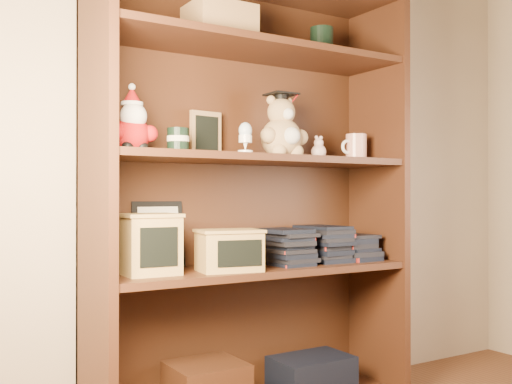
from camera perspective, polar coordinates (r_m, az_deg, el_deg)
bookcase at (r=2.21m, az=-0.74°, el=-1.08°), size 1.20×0.35×1.60m
shelf_lower at (r=2.18m, az=0.00°, el=-7.44°), size 1.14×0.33×0.02m
shelf_upper at (r=2.17m, az=0.00°, el=3.10°), size 1.14×0.33×0.02m
santa_plush at (r=1.97m, az=-11.68°, el=6.22°), size 0.16×0.12×0.23m
teachers_tin at (r=2.03m, az=-7.43°, el=4.91°), size 0.08×0.08×0.08m
chalkboard_plaque at (r=2.21m, az=-4.81°, el=5.45°), size 0.13×0.08×0.17m
egg_cup at (r=2.07m, az=-1.02°, el=5.27°), size 0.05×0.05×0.11m
grad_teddy_bear at (r=2.23m, az=2.53°, el=5.72°), size 0.20×0.17×0.25m
pink_figurine at (r=2.33m, az=5.99°, el=4.02°), size 0.06×0.06×0.09m
teacher_mug at (r=2.45m, az=9.48°, el=4.23°), size 0.12×0.08×0.10m
certificate_frame at (r=2.15m, az=-9.28°, el=-4.03°), size 0.19×0.05×0.24m
treats_box at (r=1.99m, az=-10.16°, el=-4.85°), size 0.19×0.19×0.20m
pencils_box at (r=2.04m, az=-2.57°, el=-5.53°), size 0.24×0.19×0.14m
book_stack_left at (r=2.24m, az=2.75°, el=-5.08°), size 0.14×0.20×0.14m
book_stack_mid at (r=2.35m, az=6.49°, el=-4.86°), size 0.14×0.20×0.14m
book_stack_right at (r=2.44m, az=9.12°, el=-5.25°), size 0.14×0.20×0.10m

